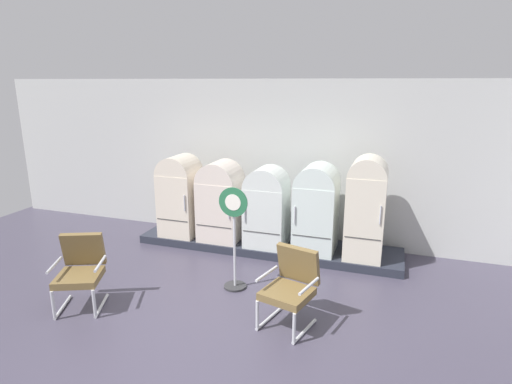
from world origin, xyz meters
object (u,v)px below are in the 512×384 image
refrigerator_0 (180,193)px  refrigerator_3 (316,206)px  sign_stand (234,243)px  refrigerator_4 (366,205)px  refrigerator_2 (267,205)px  armchair_right (291,284)px  armchair_left (81,268)px  refrigerator_1 (221,199)px

refrigerator_0 → refrigerator_3: bearing=0.7°
sign_stand → refrigerator_4: bearing=40.0°
refrigerator_2 → armchair_right: refrigerator_2 is taller
armchair_left → armchair_right: (2.69, 0.45, 0.00)m
refrigerator_0 → armchair_left: 2.49m
sign_stand → refrigerator_2: bearing=88.0°
refrigerator_3 → armchair_left: 3.61m
refrigerator_3 → sign_stand: (-0.87, -1.42, -0.21)m
refrigerator_2 → armchair_left: bearing=-126.1°
refrigerator_1 → armchair_right: bearing=-48.5°
refrigerator_1 → armchair_right: 2.69m
refrigerator_4 → sign_stand: size_ratio=1.09×
refrigerator_3 → sign_stand: 1.68m
refrigerator_0 → refrigerator_2: size_ratio=1.07×
refrigerator_4 → sign_stand: refrigerator_4 is taller
armchair_right → refrigerator_4: bearing=71.1°
refrigerator_1 → armchair_left: (-0.92, -2.45, -0.35)m
refrigerator_0 → refrigerator_1: size_ratio=1.04×
refrigerator_0 → refrigerator_1: bearing=-0.5°
refrigerator_4 → armchair_left: size_ratio=1.72×
armchair_right → sign_stand: sign_stand is taller
refrigerator_4 → armchair_left: bearing=-144.0°
refrigerator_0 → armchair_left: (-0.13, -2.45, -0.39)m
refrigerator_0 → armchair_left: size_ratio=1.54×
refrigerator_2 → armchair_right: size_ratio=1.44×
refrigerator_2 → refrigerator_3: bearing=4.0°
refrigerator_4 → sign_stand: (-1.66, -1.39, -0.31)m
refrigerator_1 → sign_stand: bearing=-59.9°
refrigerator_1 → armchair_right: (1.77, -2.00, -0.35)m
armchair_right → sign_stand: (-0.97, 0.61, 0.17)m
refrigerator_0 → refrigerator_3: (2.47, 0.03, -0.01)m
refrigerator_1 → armchair_left: refrigerator_1 is taller
refrigerator_1 → sign_stand: size_ratio=0.94×
refrigerator_1 → refrigerator_3: refrigerator_3 is taller
armchair_left → armchair_right: 2.73m
armchair_left → armchair_right: same height
armchair_left → armchair_right: bearing=9.5°
refrigerator_2 → refrigerator_0: bearing=179.0°
refrigerator_2 → refrigerator_3: (0.83, 0.06, 0.05)m
refrigerator_1 → refrigerator_3: size_ratio=0.97×
refrigerator_0 → refrigerator_4: size_ratio=0.90×
refrigerator_0 → sign_stand: bearing=-41.1°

